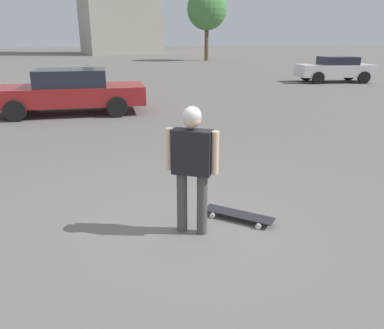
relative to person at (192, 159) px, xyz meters
name	(u,v)px	position (x,y,z in m)	size (l,w,h in m)	color
ground_plane	(192,231)	(0.00, 0.00, -0.97)	(220.00, 220.00, 0.00)	slate
person	(192,159)	(0.00, 0.00, 0.00)	(0.52, 0.45, 1.60)	#4C4742
skateboard	(238,215)	(0.71, 0.07, -0.90)	(0.78, 0.89, 0.09)	#232328
car_parked_near	(70,91)	(-0.58, 8.78, -0.24)	(5.01, 2.68, 1.41)	maroon
car_parked_far	(335,69)	(13.93, 12.70, -0.24)	(4.42, 2.90, 1.38)	silver
tree_distant	(207,10)	(16.28, 34.84, 4.24)	(4.23, 4.23, 7.35)	brown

